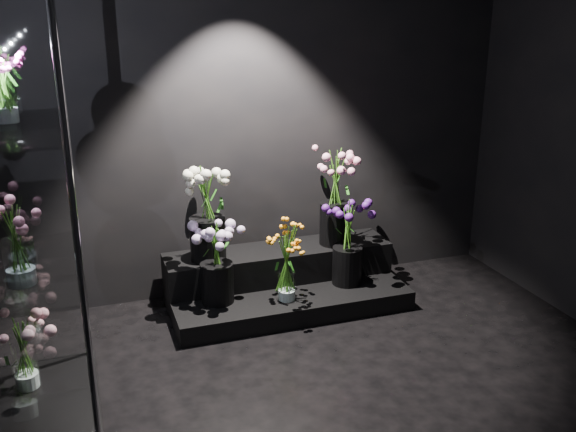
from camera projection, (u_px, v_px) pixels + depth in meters
name	position (u px, v px, depth m)	size (l,w,h in m)	color
floor	(364.00, 431.00, 3.44)	(4.00, 4.00, 0.00)	black
wall_back	(256.00, 113.00, 4.79)	(4.00, 4.00, 0.00)	black
display_riser	(283.00, 281.00, 4.90)	(1.75, 0.78, 0.39)	black
display_case	(8.00, 219.00, 3.09)	(0.65, 1.09, 2.39)	black
bouquet_orange_bells	(287.00, 263.00, 4.54)	(0.28, 0.28, 0.56)	white
bouquet_lilac	(216.00, 255.00, 4.49)	(0.47, 0.47, 0.61)	black
bouquet_purple	(348.00, 235.00, 4.78)	(0.35, 0.35, 0.68)	black
bouquet_cream_roses	(206.00, 205.00, 4.59)	(0.50, 0.50, 0.71)	black
bouquet_pink_roses	(336.00, 192.00, 4.89)	(0.38, 0.38, 0.74)	black
bouquet_case_pink	(17.00, 243.00, 2.95)	(0.31, 0.31, 0.39)	white
bouquet_case_magenta	(3.00, 85.00, 3.03)	(0.26, 0.26, 0.34)	white
bouquet_case_base_pink	(23.00, 349.00, 3.57)	(0.43, 0.43, 0.45)	white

